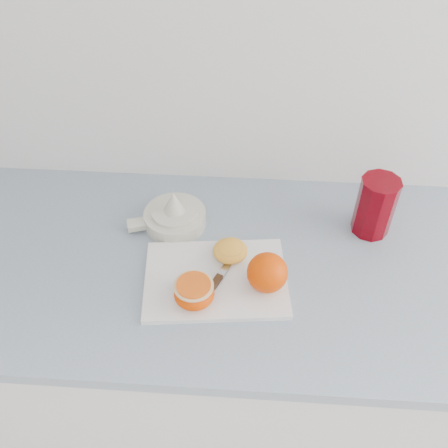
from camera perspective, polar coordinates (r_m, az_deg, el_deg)
name	(u,v)px	position (r m, az deg, el deg)	size (l,w,h in m)	color
counter	(265,363)	(1.51, 4.73, -15.57)	(2.56, 0.64, 0.89)	silver
cutting_board	(216,279)	(1.10, -0.95, -6.30)	(0.31, 0.22, 0.01)	white
whole_orange	(267,273)	(1.05, 4.96, -5.56)	(0.09, 0.09, 0.09)	#F24500
half_orange	(194,292)	(1.04, -3.44, -7.81)	(0.08, 0.08, 0.05)	#F24500
squeezed_shell	(230,250)	(1.13, 0.71, -3.04)	(0.08, 0.08, 0.03)	gold
paring_knife	(215,283)	(1.08, -1.03, -6.75)	(0.09, 0.17, 0.01)	#402916
citrus_juicer	(174,216)	(1.22, -5.72, 0.95)	(0.19, 0.15, 0.10)	silver
red_tumbler	(375,208)	(1.22, 16.84, 1.76)	(0.09, 0.09, 0.15)	#690009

